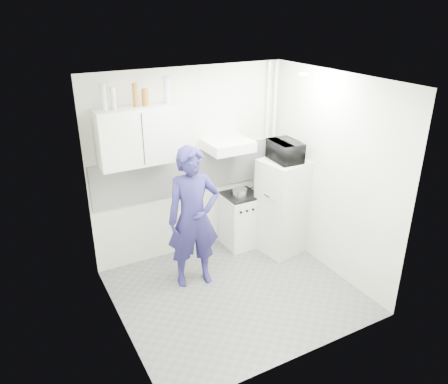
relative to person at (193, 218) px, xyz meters
name	(u,v)px	position (x,y,z in m)	size (l,w,h in m)	color
floor	(235,292)	(0.33, -0.47, -0.91)	(2.80, 2.80, 0.00)	#53534E
ceiling	(238,80)	(0.33, -0.47, 1.69)	(2.80, 2.80, 0.00)	white
wall_back	(190,164)	(0.33, 0.78, 0.39)	(2.80, 2.80, 0.00)	silver
wall_left	(114,225)	(-1.07, -0.47, 0.39)	(2.60, 2.60, 0.00)	silver
wall_right	(331,176)	(1.73, -0.47, 0.39)	(2.60, 2.60, 0.00)	silver
person	(193,218)	(0.00, 0.00, 0.00)	(0.66, 0.43, 1.81)	navy
stove	(241,220)	(0.99, 0.53, -0.51)	(0.49, 0.49, 0.78)	silver
fridge	(282,207)	(1.43, 0.12, -0.22)	(0.57, 0.57, 1.37)	beige
stove_top	(241,195)	(0.99, 0.53, -0.11)	(0.47, 0.47, 0.03)	black
saucepan	(240,193)	(0.94, 0.47, -0.04)	(0.20, 0.20, 0.11)	silver
microwave	(285,151)	(1.43, 0.12, 0.60)	(0.33, 0.49, 0.27)	black
bottle_a	(103,97)	(-0.79, 0.60, 1.44)	(0.07, 0.07, 0.30)	#B2B7BC
bottle_b	(113,98)	(-0.68, 0.60, 1.42)	(0.07, 0.07, 0.25)	silver
bottle_d	(135,95)	(-0.42, 0.60, 1.43)	(0.06, 0.06, 0.27)	brown
canister_a	(145,97)	(-0.30, 0.60, 1.39)	(0.08, 0.08, 0.20)	brown
bottle_e	(167,90)	(-0.03, 0.60, 1.45)	(0.08, 0.08, 0.32)	#B2B7BC
upper_cabinet	(138,136)	(-0.42, 0.60, 0.94)	(1.00, 0.35, 0.70)	beige
range_hood	(228,145)	(0.78, 0.53, 0.66)	(0.60, 0.50, 0.14)	silver
backsplash	(191,171)	(0.33, 0.76, 0.29)	(2.74, 0.03, 0.60)	white
pipe_a	(273,152)	(1.63, 0.70, 0.39)	(0.05, 0.05, 2.60)	silver
pipe_b	(266,153)	(1.51, 0.70, 0.39)	(0.04, 0.04, 2.60)	silver
ceiling_spot_fixture	(304,74)	(1.33, -0.27, 1.66)	(0.10, 0.10, 0.02)	white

